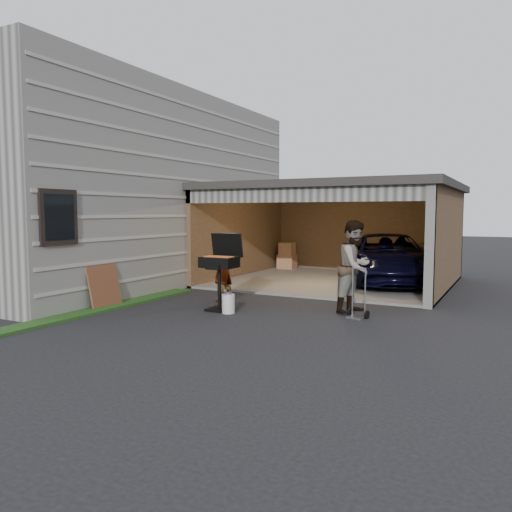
# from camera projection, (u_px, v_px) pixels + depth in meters

# --- Properties ---
(ground) EXTENTS (80.00, 80.00, 0.00)m
(ground) POSITION_uv_depth(u_px,v_px,m) (186.00, 322.00, 9.57)
(ground) COLOR black
(ground) RESTS_ON ground
(house) EXTENTS (7.00, 11.00, 5.50)m
(house) POSITION_uv_depth(u_px,v_px,m) (104.00, 191.00, 15.65)
(house) COLOR #474744
(house) RESTS_ON ground
(groundcover_strip) EXTENTS (0.50, 8.00, 0.06)m
(groundcover_strip) POSITION_uv_depth(u_px,v_px,m) (62.00, 318.00, 9.74)
(groundcover_strip) COLOR #193814
(groundcover_strip) RESTS_ON ground
(garage) EXTENTS (6.80, 6.30, 2.90)m
(garage) POSITION_uv_depth(u_px,v_px,m) (339.00, 220.00, 15.04)
(garage) COLOR #605E59
(garage) RESTS_ON ground
(minivan) EXTENTS (3.94, 5.56, 1.41)m
(minivan) POSITION_uv_depth(u_px,v_px,m) (387.00, 260.00, 14.56)
(minivan) COLOR black
(minivan) RESTS_ON ground
(woman) EXTENTS (0.47, 0.63, 1.58)m
(woman) POSITION_uv_depth(u_px,v_px,m) (223.00, 268.00, 11.64)
(woman) COLOR silver
(woman) RESTS_ON ground
(man) EXTENTS (0.95, 1.10, 1.93)m
(man) POSITION_uv_depth(u_px,v_px,m) (355.00, 267.00, 10.39)
(man) COLOR #46211B
(man) RESTS_ON ground
(bbq_grill) EXTENTS (0.74, 0.65, 1.64)m
(bbq_grill) POSITION_uv_depth(u_px,v_px,m) (220.00, 265.00, 10.60)
(bbq_grill) COLOR black
(bbq_grill) RESTS_ON ground
(propane_tank) EXTENTS (0.31, 0.31, 0.40)m
(propane_tank) POSITION_uv_depth(u_px,v_px,m) (228.00, 304.00, 10.36)
(propane_tank) COLOR silver
(propane_tank) RESTS_ON ground
(plywood_panel) EXTENTS (0.24, 0.86, 0.95)m
(plywood_panel) POSITION_uv_depth(u_px,v_px,m) (104.00, 287.00, 10.92)
(plywood_panel) COLOR #592F1E
(plywood_panel) RESTS_ON ground
(hand_truck) EXTENTS (0.44, 0.38, 1.01)m
(hand_truck) POSITION_uv_depth(u_px,v_px,m) (357.00, 308.00, 9.89)
(hand_truck) COLOR gray
(hand_truck) RESTS_ON ground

